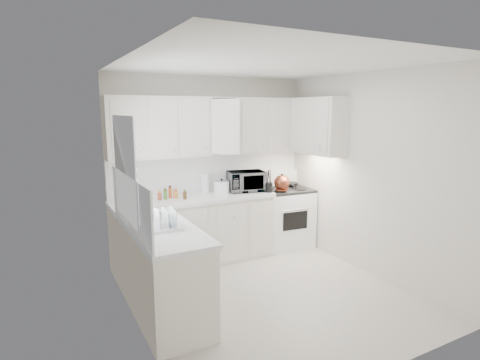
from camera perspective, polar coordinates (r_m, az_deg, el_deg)
floor at (r=4.75m, az=4.15°, el=-16.40°), size 3.20×3.20×0.00m
ceiling at (r=4.27m, az=4.63°, el=16.58°), size 3.20×3.20×0.00m
wall_back at (r=5.72m, az=-4.26°, el=1.92°), size 3.00×0.00×3.00m
wall_front at (r=3.13m, az=20.36°, el=-5.75°), size 3.00×0.00×3.00m
wall_left at (r=3.75m, az=-15.37°, el=-2.87°), size 0.00×3.20×3.20m
wall_right at (r=5.27m, az=18.28°, el=0.71°), size 0.00×3.20×3.20m
window_blinds at (r=4.05m, az=-16.37°, el=1.63°), size 0.06×0.96×1.06m
lower_cabinets_back at (r=5.49m, az=-6.61°, el=-7.59°), size 2.22×0.60×0.90m
lower_cabinets_left at (r=4.27m, az=-11.41°, el=-13.09°), size 0.60×1.60×0.90m
countertop_back at (r=5.36m, az=-6.67°, el=-2.78°), size 2.24×0.64×0.05m
countertop_left at (r=4.11m, az=-11.51°, el=-6.97°), size 0.64×1.62×0.05m
backsplash_back at (r=5.72m, az=-4.21°, el=1.16°), size 2.98×0.02×0.55m
backsplash_left at (r=3.96m, az=-15.82°, el=-3.32°), size 0.02×1.60×0.55m
upper_cabinets_back at (r=5.54m, az=-3.59°, el=3.75°), size 3.00×0.33×0.80m
upper_cabinets_right at (r=5.73m, az=11.31°, el=3.78°), size 0.33×0.90×0.80m
sink at (r=4.40m, az=-12.89°, el=-3.93°), size 0.42×0.38×0.30m
stove at (r=6.14m, az=6.61°, el=-4.31°), size 0.82×0.70×1.18m
tea_kettle at (r=5.81m, az=6.15°, el=-0.24°), size 0.30×0.25×0.27m
frying_pan at (r=6.29m, az=7.21°, el=-0.44°), size 0.41×0.54×0.04m
microwave at (r=5.68m, az=0.91°, el=0.14°), size 0.57×0.38×0.36m
rice_cooker at (r=5.54m, az=-2.70°, el=-0.89°), size 0.27×0.27×0.21m
paper_towel at (r=5.63m, az=-5.12°, el=-0.45°), size 0.12×0.12×0.27m
utensil_crock at (r=5.61m, az=4.29°, el=-0.12°), size 0.14×0.14×0.34m
dish_rack at (r=3.97m, az=-11.63°, el=-5.54°), size 0.44×0.35×0.23m
spice_left_0 at (r=5.31m, az=-11.83°, el=-2.04°), size 0.06×0.06×0.13m
spice_left_1 at (r=5.25m, az=-10.77°, el=-2.15°), size 0.06×0.06×0.13m
spice_left_2 at (r=5.36m, az=-10.29°, el=-1.89°), size 0.06×0.06×0.13m
spice_left_3 at (r=5.30m, az=-9.22°, el=-2.00°), size 0.06×0.06×0.13m
spice_left_4 at (r=5.40m, az=-8.78°, el=-1.74°), size 0.06×0.06×0.13m
sauce_right_0 at (r=5.89m, az=1.49°, el=-0.32°), size 0.06×0.06×0.19m
sauce_right_1 at (r=5.87m, az=2.25°, el=-0.37°), size 0.06×0.06×0.19m
sauce_right_2 at (r=5.95m, az=2.41°, el=-0.23°), size 0.06×0.06×0.19m
sauce_right_3 at (r=5.92m, az=3.17°, el=-0.27°), size 0.06×0.06×0.19m
sauce_right_4 at (r=6.00m, az=3.32°, el=-0.14°), size 0.06×0.06×0.19m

